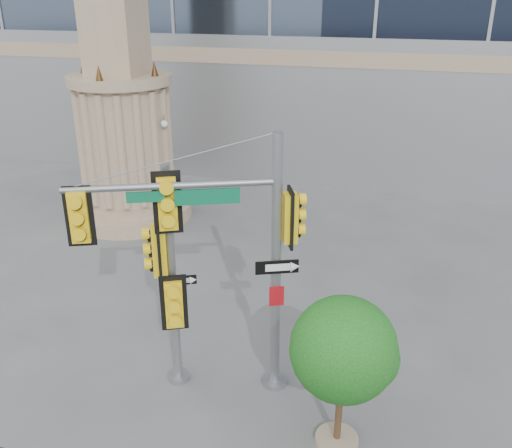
# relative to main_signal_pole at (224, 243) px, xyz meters

# --- Properties ---
(ground) EXTENTS (120.00, 120.00, 0.00)m
(ground) POSITION_rel_main_signal_pole_xyz_m (-0.27, -0.67, -3.44)
(ground) COLOR #545456
(ground) RESTS_ON ground
(monument) EXTENTS (4.40, 4.40, 16.60)m
(monument) POSITION_rel_main_signal_pole_xyz_m (-6.27, 8.33, 2.08)
(monument) COLOR #9C8269
(monument) RESTS_ON ground
(main_signal_pole) EXTENTS (4.09, 1.93, 5.55)m
(main_signal_pole) POSITION_rel_main_signal_pole_xyz_m (0.00, 0.00, 0.00)
(main_signal_pole) COLOR slate
(main_signal_pole) RESTS_ON ground
(secondary_signal_pole) EXTENTS (0.93, 0.67, 4.91)m
(secondary_signal_pole) POSITION_rel_main_signal_pole_xyz_m (-1.13, -0.11, -0.55)
(secondary_signal_pole) COLOR slate
(secondary_signal_pole) RESTS_ON ground
(street_tree) EXTENTS (1.95, 1.91, 3.04)m
(street_tree) POSITION_rel_main_signal_pole_xyz_m (2.48, -0.92, -1.43)
(street_tree) COLOR #9C8269
(street_tree) RESTS_ON ground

